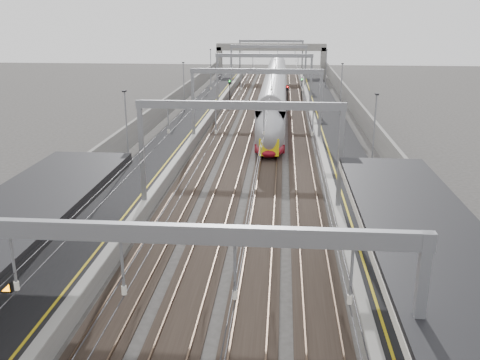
% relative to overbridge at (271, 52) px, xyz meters
% --- Properties ---
extents(platform_left, '(4.00, 120.00, 1.00)m').
position_rel_overbridge_xyz_m(platform_left, '(-8.00, -55.00, -4.81)').
color(platform_left, black).
rests_on(platform_left, ground).
extents(platform_right, '(4.00, 120.00, 1.00)m').
position_rel_overbridge_xyz_m(platform_right, '(8.00, -55.00, -4.81)').
color(platform_right, black).
rests_on(platform_right, ground).
extents(tracks, '(11.40, 140.00, 0.20)m').
position_rel_overbridge_xyz_m(tracks, '(0.00, -55.00, -5.26)').
color(tracks, black).
rests_on(tracks, ground).
extents(overhead_line, '(13.00, 140.00, 6.60)m').
position_rel_overbridge_xyz_m(overhead_line, '(0.00, -48.38, 0.83)').
color(overhead_line, gray).
rests_on(overhead_line, platform_left).
extents(canopy_right, '(4.40, 30.00, 4.24)m').
position_rel_overbridge_xyz_m(canopy_right, '(8.03, -97.01, -0.22)').
color(canopy_right, black).
rests_on(canopy_right, platform_right).
extents(overbridge, '(22.00, 2.20, 6.90)m').
position_rel_overbridge_xyz_m(overbridge, '(0.00, 0.00, 0.00)').
color(overbridge, slate).
rests_on(overbridge, ground).
extents(wall_left, '(0.30, 120.00, 3.20)m').
position_rel_overbridge_xyz_m(wall_left, '(-11.20, -55.00, -3.71)').
color(wall_left, slate).
rests_on(wall_left, ground).
extents(wall_right, '(0.30, 120.00, 3.20)m').
position_rel_overbridge_xyz_m(wall_right, '(11.20, -55.00, -3.71)').
color(wall_right, slate).
rests_on(wall_right, ground).
extents(train, '(2.82, 51.44, 4.46)m').
position_rel_overbridge_xyz_m(train, '(1.50, -40.48, -3.13)').
color(train, maroon).
rests_on(train, ground).
extents(bench, '(0.49, 1.66, 0.85)m').
position_rel_overbridge_xyz_m(bench, '(8.92, -86.19, -3.80)').
color(bench, black).
rests_on(bench, platform_right).
extents(signal_green, '(0.32, 0.32, 3.48)m').
position_rel_overbridge_xyz_m(signal_green, '(-5.20, -32.18, -2.89)').
color(signal_green, black).
rests_on(signal_green, ground).
extents(signal_red_near, '(0.32, 0.32, 3.48)m').
position_rel_overbridge_xyz_m(signal_red_near, '(3.20, -37.73, -2.89)').
color(signal_red_near, black).
rests_on(signal_red_near, ground).
extents(signal_red_far, '(0.32, 0.32, 3.48)m').
position_rel_overbridge_xyz_m(signal_red_far, '(5.40, -29.02, -2.89)').
color(signal_red_far, black).
rests_on(signal_red_far, ground).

